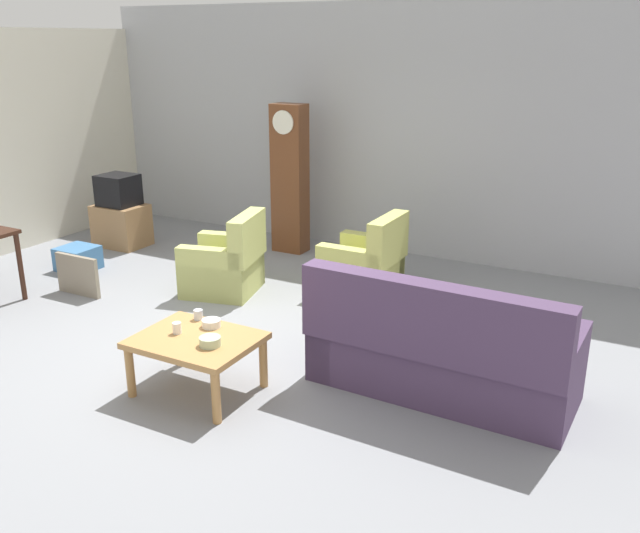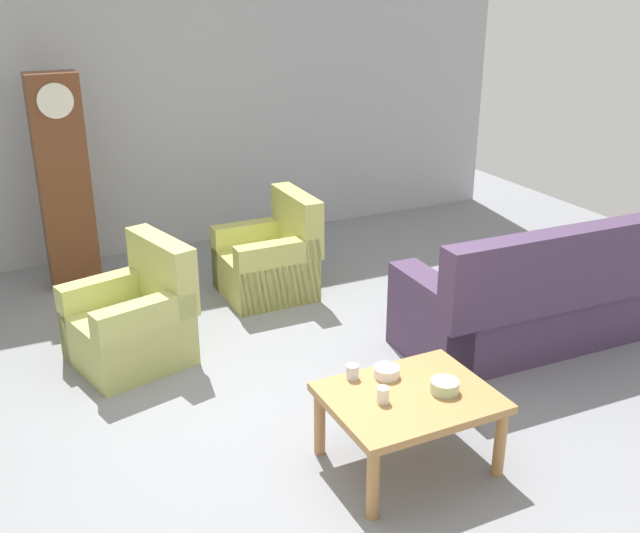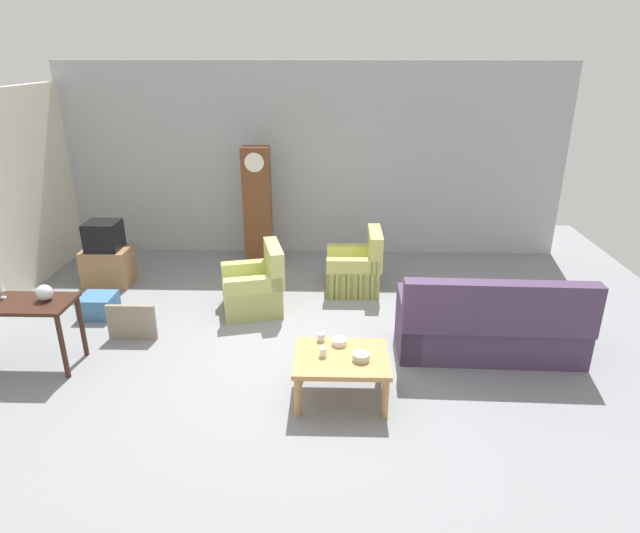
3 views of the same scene
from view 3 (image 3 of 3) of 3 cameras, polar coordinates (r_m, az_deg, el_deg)
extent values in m
plane|color=gray|center=(6.48, -1.92, -9.19)|extent=(10.40, 10.40, 0.00)
cube|color=#ADAFB5|center=(9.32, -0.72, 11.06)|extent=(8.40, 0.16, 3.20)
cube|color=#4C3856|center=(6.74, 17.20, -6.83)|extent=(2.12, 0.90, 0.44)
cube|color=#4C3856|center=(6.20, 18.46, -4.18)|extent=(2.10, 0.26, 0.60)
cube|color=#4C3856|center=(6.97, 24.78, -5.83)|extent=(0.26, 0.85, 0.68)
cube|color=#4C3856|center=(6.51, 9.32, -5.90)|extent=(0.26, 0.85, 0.68)
cube|color=brown|center=(6.74, 21.44, -3.58)|extent=(0.37, 0.16, 0.36)
cube|color=#9E8966|center=(6.61, 17.48, -3.57)|extent=(0.37, 0.14, 0.36)
cube|color=#C6B284|center=(6.50, 13.38, -3.53)|extent=(0.37, 0.14, 0.36)
cube|color=#B7BC66|center=(7.49, -7.19, -3.15)|extent=(0.92, 0.92, 0.40)
cube|color=#B7BC66|center=(7.34, -4.88, 0.32)|extent=(0.36, 0.78, 0.52)
cube|color=#B7BC66|center=(7.72, -7.45, -1.56)|extent=(0.78, 0.34, 0.60)
cube|color=#B7BC66|center=(7.17, -6.99, -3.42)|extent=(0.78, 0.34, 0.60)
cube|color=#BABC5F|center=(8.07, 3.41, -1.11)|extent=(0.76, 0.76, 0.40)
cube|color=#BABC5F|center=(7.92, 5.80, 1.93)|extent=(0.18, 0.76, 0.52)
cube|color=#BABC5F|center=(8.31, 3.37, 0.33)|extent=(0.76, 0.16, 0.60)
cube|color=#BABC5F|center=(7.75, 3.49, -1.30)|extent=(0.76, 0.16, 0.60)
cube|color=#B27F47|center=(5.53, 2.27, -9.64)|extent=(0.96, 0.76, 0.05)
cylinder|color=#B27F47|center=(5.40, -2.37, -13.54)|extent=(0.07, 0.07, 0.43)
cylinder|color=#B27F47|center=(5.42, 6.88, -13.60)|extent=(0.07, 0.07, 0.43)
cylinder|color=#B27F47|center=(5.94, -1.95, -9.92)|extent=(0.07, 0.07, 0.43)
cylinder|color=#B27F47|center=(5.95, 6.35, -9.99)|extent=(0.07, 0.07, 0.43)
cube|color=#381E14|center=(6.79, -29.75, -3.39)|extent=(1.30, 0.56, 0.04)
cylinder|color=#381E14|center=(6.49, -25.50, -7.67)|extent=(0.06, 0.06, 0.76)
cylinder|color=#381E14|center=(6.85, -23.82, -5.79)|extent=(0.06, 0.06, 0.76)
cube|color=brown|center=(8.85, -6.59, 6.20)|extent=(0.44, 0.28, 1.96)
cylinder|color=silver|center=(8.53, -6.95, 10.84)|extent=(0.30, 0.02, 0.30)
cube|color=#997047|center=(8.82, -21.42, 0.00)|extent=(0.68, 0.52, 0.57)
cube|color=black|center=(8.66, -21.86, 3.05)|extent=(0.48, 0.44, 0.42)
cube|color=gray|center=(7.08, -19.24, -5.57)|extent=(0.60, 0.05, 0.46)
cube|color=teal|center=(7.89, -22.31, -3.81)|extent=(0.44, 0.42, 0.29)
sphere|color=silver|center=(6.62, -27.07, -2.47)|extent=(0.18, 0.18, 0.18)
cylinder|color=white|center=(5.49, 0.33, -9.01)|extent=(0.07, 0.07, 0.09)
cylinder|color=silver|center=(5.76, 0.12, -7.44)|extent=(0.08, 0.08, 0.09)
cylinder|color=white|center=(5.70, 2.06, -7.93)|extent=(0.16, 0.16, 0.06)
cylinder|color=#B2C69E|center=(5.45, 4.36, -9.47)|extent=(0.17, 0.17, 0.07)
cylinder|color=silver|center=(6.91, -30.38, -2.85)|extent=(0.06, 0.06, 0.02)
cylinder|color=silver|center=(6.90, -30.45, -2.51)|extent=(0.01, 0.01, 0.07)
cone|color=silver|center=(6.87, -30.56, -1.95)|extent=(0.06, 0.06, 0.07)
camera|label=1|loc=(3.48, 75.43, -4.55)|focal=38.33mm
camera|label=2|loc=(2.63, -48.57, 1.74)|focal=41.81mm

